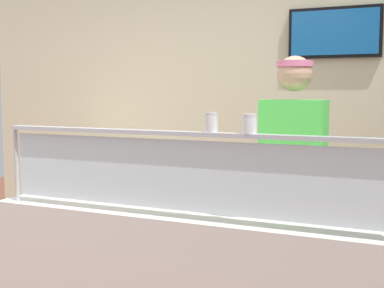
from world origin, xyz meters
The scene contains 9 objects.
shop_rear_unit centered at (1.13, 2.37, 1.36)m, with size 6.65×0.13×2.70m.
sneeze_guard centered at (1.13, 0.06, 1.22)m, with size 2.07×0.06×0.42m.
pizza_tray centered at (1.26, 0.44, 0.97)m, with size 0.50×0.50×0.04m.
pizza_server centered at (1.29, 0.42, 0.99)m, with size 0.07×0.28×0.01m, color #ADAFB7.
parmesan_shaker centered at (1.25, 0.06, 1.41)m, with size 0.06×0.06×0.09m.
pepper_flake_shaker centered at (1.43, 0.06, 1.40)m, with size 0.06×0.06×0.09m.
worker_figure centered at (1.41, 0.97, 1.01)m, with size 0.41×0.50×1.76m.
prep_shelf centered at (-0.68, 1.88, 0.41)m, with size 0.70×0.55×0.82m, color #B7BABF.
pizza_box_stack centered at (-0.68, 1.88, 0.94)m, with size 0.49×0.49×0.22m.
Camera 1 is at (2.17, -2.16, 1.56)m, focal length 49.68 mm.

